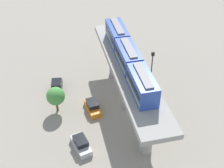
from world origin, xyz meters
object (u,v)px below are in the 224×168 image
object	(u,v)px
train	(128,57)
parked_car_orange	(93,107)
tree_near_viaduct	(56,96)
signal_post	(151,78)
parked_car_silver	(81,144)
parked_car_black	(57,87)

from	to	relation	value
train	parked_car_orange	size ratio (longest dim) A/B	4.66
parked_car_orange	tree_near_viaduct	bearing A→B (deg)	159.71
train	parked_car_orange	world-z (taller)	train
train	signal_post	bearing A→B (deg)	-19.03
tree_near_viaduct	signal_post	size ratio (longest dim) A/B	0.43
tree_near_viaduct	parked_car_orange	bearing A→B (deg)	-12.67
parked_car_silver	parked_car_black	size ratio (longest dim) A/B	1.02
parked_car_silver	parked_car_orange	size ratio (longest dim) A/B	1.02
train	parked_car_silver	bearing A→B (deg)	-139.27
train	parked_car_orange	distance (m)	10.46
train	parked_car_black	bearing A→B (deg)	149.61
tree_near_viaduct	signal_post	bearing A→B (deg)	-8.71
parked_car_black	tree_near_viaduct	bearing A→B (deg)	-86.55
train	parked_car_orange	bearing A→B (deg)	-178.33
parked_car_silver	parked_car_orange	bearing A→B (deg)	53.76
signal_post	parked_car_orange	bearing A→B (deg)	173.76
train	tree_near_viaduct	bearing A→B (deg)	174.52
signal_post	tree_near_viaduct	bearing A→B (deg)	171.29
train	tree_near_viaduct	xyz separation A→B (m)	(-11.40, 1.09, -6.41)
parked_car_silver	signal_post	xyz separation A→B (m)	(12.21, 6.42, 5.05)
parked_car_black	tree_near_viaduct	xyz separation A→B (m)	(-0.39, -5.36, 2.31)
signal_post	parked_car_silver	bearing A→B (deg)	-152.28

